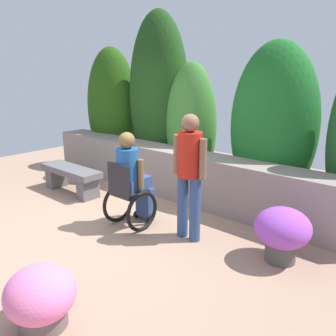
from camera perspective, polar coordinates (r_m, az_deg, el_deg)
ground_plane at (r=4.98m, az=-11.79°, el=-9.75°), size 10.24×10.24×0.00m
stone_retaining_wall at (r=5.98m, az=1.55°, el=-0.89°), size 6.05×0.54×0.81m
hedge_backdrop at (r=6.39m, az=4.21°, el=8.79°), size 6.16×1.03×3.20m
stone_bench at (r=6.41m, az=-15.49°, el=-1.29°), size 1.33×0.40×0.46m
person_in_wheelchair at (r=4.81m, az=-6.03°, el=-2.42°), size 0.53×0.66×1.33m
person_standing_companion at (r=4.32m, az=3.50°, el=-0.21°), size 0.49×0.30×1.61m
flower_pot_terracotta_by_wall at (r=3.30m, az=-19.98°, el=-19.21°), size 0.59×0.59×0.55m
flower_pot_red_accent at (r=4.19m, az=18.09°, el=-9.77°), size 0.63×0.63×0.63m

